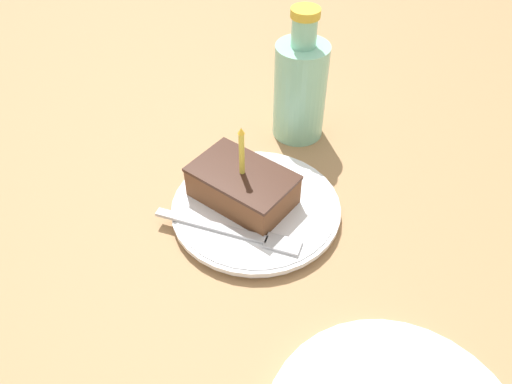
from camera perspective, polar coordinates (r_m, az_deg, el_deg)
ground_plane at (r=0.70m, az=-1.75°, el=-3.13°), size 2.40×2.40×0.04m
plate at (r=0.68m, az=-0.00°, el=-1.90°), size 0.23×0.23×0.02m
cake_slice at (r=0.66m, az=-1.61°, el=0.81°), size 0.08×0.13×0.12m
fork at (r=0.64m, az=-2.31°, el=-4.59°), size 0.08×0.19×0.00m
bottle at (r=0.78m, az=5.08°, el=11.83°), size 0.08×0.08×0.21m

